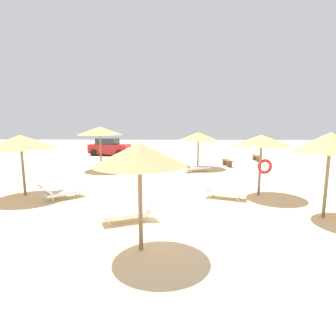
{
  "coord_description": "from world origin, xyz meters",
  "views": [
    {
      "loc": [
        0.29,
        -10.09,
        3.45
      ],
      "look_at": [
        0.0,
        3.0,
        1.2
      ],
      "focal_mm": 29.5,
      "sensor_mm": 36.0,
      "label": 1
    }
  ],
  "objects_px": {
    "lounger_5": "(130,212)",
    "lounger_1": "(196,167)",
    "bench_0": "(257,157)",
    "parasol_0": "(100,131)",
    "parasol_2": "(262,141)",
    "parked_car": "(109,147)",
    "parasol_6": "(21,142)",
    "parasol_5": "(139,155)",
    "lounger_0": "(116,161)",
    "lounger_6": "(61,192)",
    "bench_1": "(227,162)",
    "parasol_4": "(330,142)",
    "lounger_2": "(222,191)",
    "parasol_1": "(198,136)"
  },
  "relations": [
    {
      "from": "lounger_5",
      "to": "lounger_1",
      "type": "bearing_deg",
      "value": 72.41
    },
    {
      "from": "lounger_5",
      "to": "bench_0",
      "type": "xyz_separation_m",
      "value": [
        8.71,
        14.76,
        0.02
      ]
    },
    {
      "from": "bench_0",
      "to": "parasol_0",
      "type": "bearing_deg",
      "value": -160.29
    },
    {
      "from": "parasol_2",
      "to": "parked_car",
      "type": "xyz_separation_m",
      "value": [
        -10.54,
        15.0,
        -1.72
      ]
    },
    {
      "from": "parasol_6",
      "to": "bench_0",
      "type": "xyz_separation_m",
      "value": [
        14.14,
        11.52,
        -2.16
      ]
    },
    {
      "from": "lounger_5",
      "to": "bench_0",
      "type": "relative_size",
      "value": 1.29
    },
    {
      "from": "parasol_5",
      "to": "bench_0",
      "type": "bearing_deg",
      "value": 64.46
    },
    {
      "from": "parasol_0",
      "to": "lounger_5",
      "type": "xyz_separation_m",
      "value": [
        3.7,
        -10.31,
        -2.42
      ]
    },
    {
      "from": "lounger_0",
      "to": "parked_car",
      "type": "distance_m",
      "value": 6.4
    },
    {
      "from": "lounger_6",
      "to": "bench_1",
      "type": "bearing_deg",
      "value": 45.5
    },
    {
      "from": "parasol_4",
      "to": "parasol_5",
      "type": "height_order",
      "value": "parasol_4"
    },
    {
      "from": "lounger_2",
      "to": "parked_car",
      "type": "relative_size",
      "value": 0.47
    },
    {
      "from": "parasol_1",
      "to": "lounger_5",
      "type": "bearing_deg",
      "value": -106.5
    },
    {
      "from": "bench_1",
      "to": "lounger_6",
      "type": "bearing_deg",
      "value": -134.5
    },
    {
      "from": "parasol_1",
      "to": "lounger_5",
      "type": "relative_size",
      "value": 1.51
    },
    {
      "from": "lounger_1",
      "to": "bench_1",
      "type": "xyz_separation_m",
      "value": [
        2.62,
        2.49,
        0.03
      ]
    },
    {
      "from": "parasol_2",
      "to": "bench_1",
      "type": "bearing_deg",
      "value": 89.18
    },
    {
      "from": "bench_0",
      "to": "parked_car",
      "type": "height_order",
      "value": "parked_car"
    },
    {
      "from": "lounger_1",
      "to": "lounger_2",
      "type": "relative_size",
      "value": 0.99
    },
    {
      "from": "parasol_6",
      "to": "bench_0",
      "type": "relative_size",
      "value": 2.03
    },
    {
      "from": "parasol_5",
      "to": "lounger_5",
      "type": "distance_m",
      "value": 3.18
    },
    {
      "from": "lounger_2",
      "to": "bench_0",
      "type": "height_order",
      "value": "lounger_2"
    },
    {
      "from": "lounger_1",
      "to": "lounger_2",
      "type": "xyz_separation_m",
      "value": [
        0.7,
        -6.51,
        -0.01
      ]
    },
    {
      "from": "lounger_0",
      "to": "lounger_2",
      "type": "distance_m",
      "value": 11.66
    },
    {
      "from": "parasol_0",
      "to": "parked_car",
      "type": "bearing_deg",
      "value": 99.19
    },
    {
      "from": "parasol_5",
      "to": "bench_1",
      "type": "bearing_deg",
      "value": 70.52
    },
    {
      "from": "lounger_1",
      "to": "bench_0",
      "type": "bearing_deg",
      "value": 42.76
    },
    {
      "from": "lounger_0",
      "to": "lounger_5",
      "type": "bearing_deg",
      "value": -76.03
    },
    {
      "from": "parasol_2",
      "to": "parasol_4",
      "type": "bearing_deg",
      "value": -64.86
    },
    {
      "from": "parasol_2",
      "to": "bench_1",
      "type": "distance_m",
      "value": 8.72
    },
    {
      "from": "parasol_4",
      "to": "parked_car",
      "type": "distance_m",
      "value": 21.69
    },
    {
      "from": "parasol_6",
      "to": "lounger_5",
      "type": "height_order",
      "value": "parasol_6"
    },
    {
      "from": "parasol_1",
      "to": "parasol_6",
      "type": "bearing_deg",
      "value": -137.86
    },
    {
      "from": "lounger_6",
      "to": "parked_car",
      "type": "height_order",
      "value": "parked_car"
    },
    {
      "from": "parasol_4",
      "to": "lounger_1",
      "type": "distance_m",
      "value": 10.07
    },
    {
      "from": "parasol_4",
      "to": "lounger_1",
      "type": "relative_size",
      "value": 1.55
    },
    {
      "from": "parasol_1",
      "to": "lounger_0",
      "type": "xyz_separation_m",
      "value": [
        -6.4,
        1.31,
        -2.01
      ]
    },
    {
      "from": "lounger_0",
      "to": "bench_1",
      "type": "relative_size",
      "value": 1.28
    },
    {
      "from": "parasol_0",
      "to": "parasol_6",
      "type": "relative_size",
      "value": 1.03
    },
    {
      "from": "lounger_0",
      "to": "bench_1",
      "type": "xyz_separation_m",
      "value": [
        8.73,
        -0.48,
        0.03
      ]
    },
    {
      "from": "parasol_5",
      "to": "lounger_0",
      "type": "xyz_separation_m",
      "value": [
        -3.74,
        14.58,
        -2.27
      ]
    },
    {
      "from": "bench_0",
      "to": "parked_car",
      "type": "relative_size",
      "value": 0.36
    },
    {
      "from": "lounger_2",
      "to": "lounger_0",
      "type": "bearing_deg",
      "value": 125.68
    },
    {
      "from": "parasol_6",
      "to": "lounger_0",
      "type": "distance_m",
      "value": 9.75
    },
    {
      "from": "parasol_6",
      "to": "bench_1",
      "type": "height_order",
      "value": "parasol_6"
    },
    {
      "from": "parasol_0",
      "to": "parasol_6",
      "type": "bearing_deg",
      "value": -103.76
    },
    {
      "from": "lounger_2",
      "to": "lounger_6",
      "type": "relative_size",
      "value": 1.11
    },
    {
      "from": "bench_0",
      "to": "parasol_1",
      "type": "bearing_deg",
      "value": -146.21
    },
    {
      "from": "parasol_0",
      "to": "lounger_5",
      "type": "height_order",
      "value": "parasol_0"
    },
    {
      "from": "parasol_2",
      "to": "bench_1",
      "type": "height_order",
      "value": "parasol_2"
    }
  ]
}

